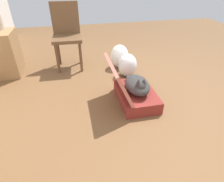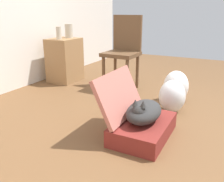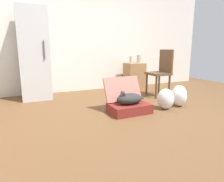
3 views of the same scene
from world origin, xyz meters
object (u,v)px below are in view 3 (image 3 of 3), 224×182
at_px(plastic_bag_white, 166,99).
at_px(vase_short, 139,59).
at_px(chair, 161,71).
at_px(cat, 129,98).
at_px(side_table, 134,76).
at_px(refrigerator, 34,54).
at_px(vase_tall, 131,60).
at_px(plastic_bag_clear, 179,96).
at_px(suitcase_base, 129,108).

height_order(plastic_bag_white, vase_short, vase_short).
height_order(plastic_bag_white, chair, chair).
xyz_separation_m(cat, side_table, (1.16, 1.74, 0.09)).
distance_m(cat, plastic_bag_white, 0.69).
bearing_deg(side_table, refrigerator, -178.82).
distance_m(side_table, vase_tall, 0.44).
distance_m(side_table, chair, 1.00).
bearing_deg(vase_tall, refrigerator, -179.07).
xyz_separation_m(cat, plastic_bag_clear, (1.02, -0.04, -0.05)).
xyz_separation_m(plastic_bag_white, side_table, (0.48, 1.82, 0.15)).
bearing_deg(vase_tall, cat, -121.20).
relative_size(refrigerator, vase_tall, 9.97).
distance_m(suitcase_base, chair, 1.54).
xyz_separation_m(plastic_bag_clear, vase_short, (0.26, 1.76, 0.58)).
bearing_deg(chair, vase_short, 179.74).
bearing_deg(side_table, plastic_bag_clear, -94.53).
bearing_deg(plastic_bag_clear, vase_tall, 89.27).
relative_size(plastic_bag_clear, refrigerator, 0.21).
relative_size(plastic_bag_clear, vase_tall, 2.10).
bearing_deg(refrigerator, vase_tall, 0.93).
xyz_separation_m(vase_tall, chair, (0.20, -0.95, -0.20)).
height_order(cat, vase_short, vase_short).
relative_size(side_table, vase_tall, 3.62).
xyz_separation_m(refrigerator, chair, (2.51, -0.92, -0.36)).
bearing_deg(suitcase_base, plastic_bag_clear, -2.15).
bearing_deg(side_table, cat, -123.79).
relative_size(side_table, chair, 0.66).
height_order(refrigerator, vase_tall, refrigerator).
bearing_deg(cat, side_table, 56.21).
relative_size(plastic_bag_white, refrigerator, 0.20).
bearing_deg(chair, cat, -56.55).
height_order(plastic_bag_clear, side_table, side_table).
distance_m(refrigerator, chair, 2.70).
xyz_separation_m(refrigerator, side_table, (2.43, 0.05, -0.58)).
relative_size(vase_tall, vase_short, 0.87).
bearing_deg(suitcase_base, refrigerator, 126.93).
height_order(suitcase_base, vase_short, vase_short).
bearing_deg(vase_short, suitcase_base, -126.49).
relative_size(suitcase_base, cat, 1.26).
bearing_deg(chair, side_table, -173.22).
height_order(suitcase_base, plastic_bag_clear, plastic_bag_clear).
xyz_separation_m(plastic_bag_clear, vase_tall, (0.02, 1.77, 0.56)).
bearing_deg(cat, plastic_bag_clear, -2.15).
bearing_deg(suitcase_base, cat, 177.79).
height_order(suitcase_base, side_table, side_table).
bearing_deg(chair, plastic_bag_clear, -13.91).
bearing_deg(vase_tall, suitcase_base, -120.96).
xyz_separation_m(cat, refrigerator, (-1.26, 1.69, 0.67)).
height_order(suitcase_base, cat, cat).
bearing_deg(plastic_bag_clear, chair, 74.40).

